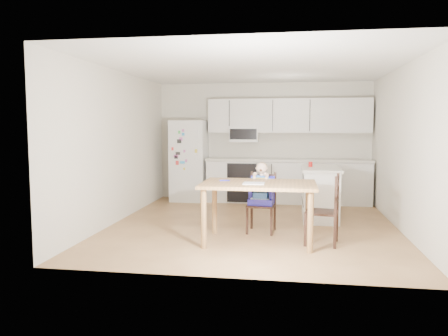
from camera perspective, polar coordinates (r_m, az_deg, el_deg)
room at (r=7.41m, az=4.14°, el=2.87°), size 4.52×5.01×2.51m
refrigerator at (r=9.33m, az=-4.56°, el=0.96°), size 0.72×0.70×1.70m
kitchen_run at (r=9.16m, az=8.15°, el=1.01°), size 3.37×0.62×2.15m
kitchen_island at (r=7.67m, az=12.42°, el=-3.17°), size 0.63×1.21×0.89m
red_cup at (r=7.64m, az=11.23°, el=0.49°), size 0.07×0.07×0.09m
dining_table at (r=5.95m, az=4.54°, el=-2.99°), size 1.54×0.99×0.82m
napkin at (r=5.83m, az=3.93°, el=-2.00°), size 0.28×0.24×0.01m
toddler_spoon at (r=6.10m, az=-0.02°, el=-1.63°), size 0.12×0.06×0.02m
chair_booster at (r=6.57m, az=4.97°, el=-2.88°), size 0.43×0.43×1.05m
chair_side at (r=6.02m, az=13.58°, el=-4.74°), size 0.48×0.48×0.95m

